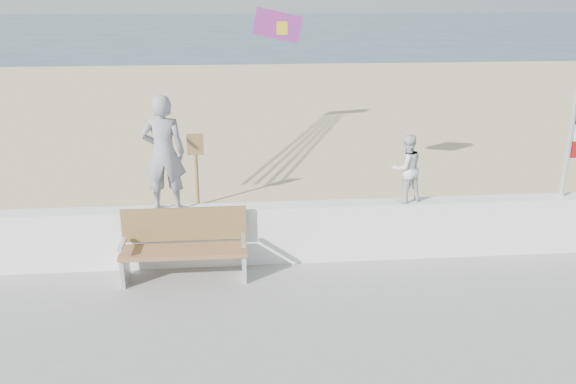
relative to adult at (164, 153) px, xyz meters
name	(u,v)px	position (x,y,z in m)	size (l,w,h in m)	color
ground	(285,339)	(1.59, -2.00, -1.93)	(220.00, 220.00, 0.00)	#2F4A5E
sand	(256,154)	(1.59, 7.00, -1.89)	(90.00, 40.00, 0.08)	#D0BF8B
seawall	(274,233)	(1.59, 0.00, -1.30)	(30.00, 0.35, 0.90)	white
adult	(164,153)	(0.00, 0.00, 0.00)	(0.62, 0.41, 1.70)	gray
child	(406,168)	(3.60, 0.00, -0.33)	(0.51, 0.40, 1.05)	silver
bench	(184,244)	(0.26, -0.45, -1.24)	(1.80, 0.57, 1.00)	#9B6B44
parafoil_kite	(279,26)	(1.94, 3.35, 1.59)	(0.98, 0.27, 0.67)	red
sign	(196,163)	(0.27, 2.94, -0.99)	(0.32, 0.07, 1.46)	olive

